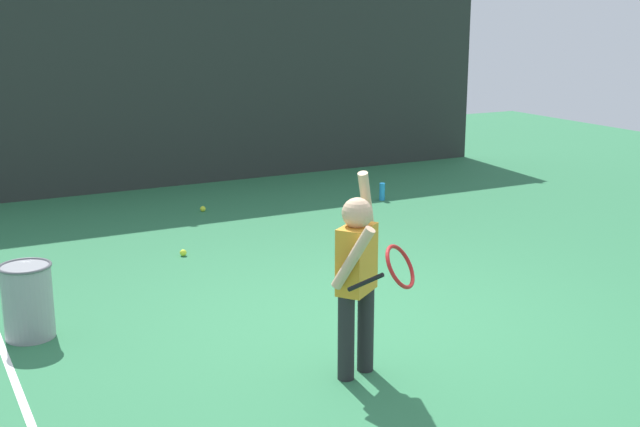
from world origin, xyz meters
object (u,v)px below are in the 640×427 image
(tennis_ball_1, at_px, (203,209))
(tennis_ball_2, at_px, (183,253))
(water_bottle, at_px, (382,192))
(tennis_player, at_px, (358,271))
(ball_hopper, at_px, (28,300))

(tennis_ball_1, distance_m, tennis_ball_2, 1.83)
(tennis_ball_2, bearing_deg, water_bottle, 21.11)
(tennis_player, distance_m, ball_hopper, 2.52)
(tennis_player, height_order, ball_hopper, tennis_player)
(tennis_player, bearing_deg, tennis_ball_2, 56.77)
(tennis_ball_2, bearing_deg, tennis_player, -87.38)
(ball_hopper, height_order, tennis_ball_2, ball_hopper)
(ball_hopper, distance_m, water_bottle, 5.37)
(water_bottle, height_order, tennis_ball_2, water_bottle)
(water_bottle, xyz_separation_m, tennis_ball_1, (-2.22, 0.48, -0.08))
(tennis_player, relative_size, water_bottle, 6.14)
(ball_hopper, relative_size, water_bottle, 2.55)
(ball_hopper, height_order, tennis_ball_1, ball_hopper)
(water_bottle, relative_size, tennis_ball_1, 3.33)
(tennis_player, bearing_deg, water_bottle, 20.52)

